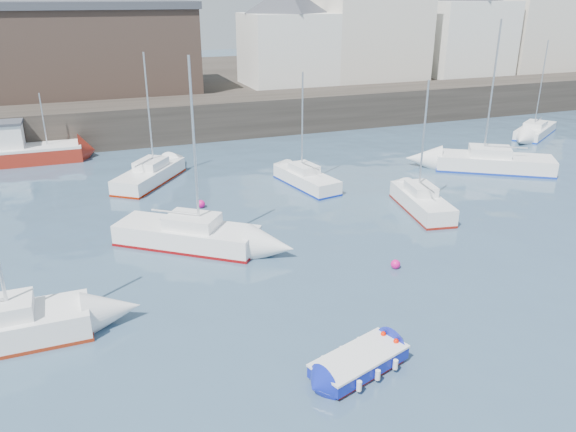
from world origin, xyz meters
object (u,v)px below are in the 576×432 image
object	(u,v)px
sailboat_b	(188,234)
sailboat_h	(150,175)
sailboat_g	(535,130)
fishing_boat	(23,150)
blue_dinghy	(359,362)
buoy_far	(201,207)
sailboat_d	(494,162)
buoy_mid	(395,268)
sailboat_f	(306,178)
buoy_near	(354,365)
sailboat_c	(422,202)

from	to	relation	value
sailboat_b	sailboat_h	distance (m)	10.23
sailboat_g	fishing_boat	bearing A→B (deg)	171.06
blue_dinghy	buoy_far	world-z (taller)	blue_dinghy
sailboat_b	sailboat_g	distance (m)	33.37
sailboat_b	sailboat_d	world-z (taller)	sailboat_d
sailboat_b	buoy_far	size ratio (longest dim) A/B	19.15
sailboat_d	buoy_mid	xyz separation A→B (m)	(-13.48, -10.21, -0.58)
sailboat_f	blue_dinghy	bearing A→B (deg)	-107.10
sailboat_h	sailboat_b	bearing A→B (deg)	-88.02
fishing_boat	sailboat_g	bearing A→B (deg)	-8.94
sailboat_g	buoy_mid	xyz separation A→B (m)	(-23.40, -17.10, -0.43)
sailboat_d	sailboat_f	xyz separation A→B (m)	(-12.86, 1.40, -0.10)
sailboat_d	buoy_near	xyz separation A→B (m)	(-18.23, -15.67, -0.58)
buoy_near	sailboat_g	bearing A→B (deg)	38.71
fishing_boat	sailboat_g	size ratio (longest dim) A/B	0.94
sailboat_b	sailboat_h	size ratio (longest dim) A/B	1.11
sailboat_f	sailboat_h	xyz separation A→B (m)	(-8.83, 4.06, 0.03)
sailboat_g	buoy_far	bearing A→B (deg)	-166.85
blue_dinghy	sailboat_h	xyz separation A→B (m)	(-3.49, 21.44, 0.17)
sailboat_h	buoy_mid	distance (m)	17.70
sailboat_d	sailboat_g	size ratio (longest dim) A/B	1.25
blue_dinghy	sailboat_d	bearing A→B (deg)	41.28
fishing_boat	buoy_near	size ratio (longest dim) A/B	17.06
sailboat_g	buoy_far	distance (m)	30.41
sailboat_c	buoy_far	size ratio (longest dim) A/B	15.33
sailboat_h	sailboat_c	bearing A→B (deg)	-37.98
sailboat_c	buoy_mid	size ratio (longest dim) A/B	16.92
sailboat_h	buoy_near	distance (m)	21.41
sailboat_g	buoy_mid	bearing A→B (deg)	-143.83
buoy_mid	sailboat_f	bearing A→B (deg)	86.95
fishing_boat	sailboat_h	bearing A→B (deg)	-45.14
buoy_near	sailboat_d	bearing A→B (deg)	40.68
blue_dinghy	buoy_near	distance (m)	0.47
fishing_boat	buoy_mid	size ratio (longest dim) A/B	17.57
sailboat_g	blue_dinghy	bearing A→B (deg)	-140.88
fishing_boat	buoy_mid	xyz separation A→B (m)	(15.78, -23.27, -0.91)
sailboat_c	fishing_boat	bearing A→B (deg)	139.21
sailboat_b	sailboat_f	size ratio (longest dim) A/B	1.27
fishing_boat	sailboat_g	distance (m)	39.67
sailboat_d	buoy_far	size ratio (longest dim) A/B	21.15
buoy_near	buoy_mid	xyz separation A→B (m)	(4.75, 5.45, 0.00)
sailboat_f	sailboat_g	size ratio (longest dim) A/B	0.89
buoy_mid	sailboat_d	bearing A→B (deg)	37.15
sailboat_h	sailboat_g	bearing A→B (deg)	2.60
sailboat_g	buoy_far	xyz separation A→B (m)	(-29.61, -6.92, -0.43)
sailboat_b	buoy_far	world-z (taller)	sailboat_b
sailboat_d	sailboat_g	xyz separation A→B (m)	(9.92, 6.89, -0.14)
sailboat_h	buoy_far	bearing A→B (deg)	-69.92
sailboat_f	buoy_near	xyz separation A→B (m)	(-5.36, -17.06, -0.48)
buoy_near	sailboat_b	bearing A→B (deg)	105.96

